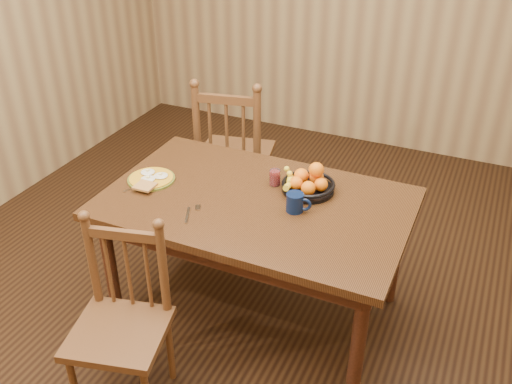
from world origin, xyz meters
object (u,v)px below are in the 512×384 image
at_px(breakfast_plate, 151,179).
at_px(coffee_mug, 296,202).
at_px(fruit_bowl, 308,183).
at_px(chair_near, 121,324).
at_px(dining_table, 256,214).
at_px(chair_far, 234,154).

distance_m(breakfast_plate, coffee_mug, 0.85).
bearing_deg(fruit_bowl, chair_near, -117.58).
relative_size(dining_table, breakfast_plate, 5.56).
bearing_deg(dining_table, coffee_mug, -3.28).
bearing_deg(fruit_bowl, coffee_mug, -86.67).
relative_size(chair_far, chair_near, 1.16).
xyz_separation_m(dining_table, chair_far, (-0.54, 0.82, -0.14)).
relative_size(dining_table, fruit_bowl, 4.94).
xyz_separation_m(chair_near, fruit_bowl, (0.53, 1.02, 0.34)).
bearing_deg(chair_far, breakfast_plate, 72.52).
relative_size(chair_near, fruit_bowl, 2.89).
distance_m(chair_near, coffee_mug, 1.03).
distance_m(chair_far, fruit_bowl, 1.01).
xyz_separation_m(chair_far, breakfast_plate, (-0.08, -0.87, 0.24)).
distance_m(chair_far, coffee_mug, 1.16).
bearing_deg(coffee_mug, dining_table, 176.72).
relative_size(chair_near, breakfast_plate, 3.25).
height_order(chair_far, breakfast_plate, chair_far).
bearing_deg(fruit_bowl, chair_far, 140.84).
height_order(breakfast_plate, fruit_bowl, fruit_bowl).
bearing_deg(chair_near, dining_table, 55.05).
distance_m(dining_table, fruit_bowl, 0.32).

